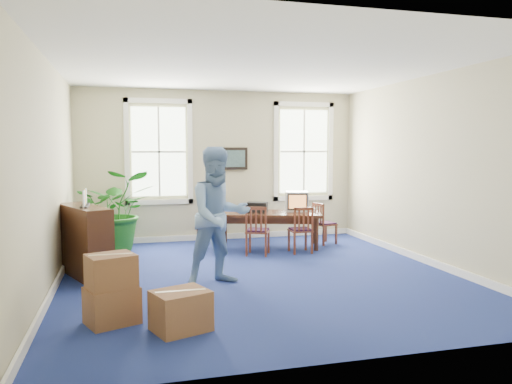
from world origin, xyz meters
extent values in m
plane|color=navy|center=(0.00, 0.00, 0.00)|extent=(6.50, 6.50, 0.00)
plane|color=white|center=(0.00, 0.00, 3.20)|extent=(6.50, 6.50, 0.00)
plane|color=#BEB690|center=(0.00, 3.25, 1.60)|extent=(6.50, 0.00, 6.50)
plane|color=#BEB690|center=(0.00, -3.25, 1.60)|extent=(6.50, 0.00, 6.50)
plane|color=#BEB690|center=(-3.00, 0.00, 1.60)|extent=(0.00, 6.50, 6.50)
plane|color=#BEB690|center=(3.00, 0.00, 1.60)|extent=(0.00, 6.50, 6.50)
cube|color=white|center=(0.00, 3.22, 0.06)|extent=(6.00, 0.04, 0.12)
cube|color=white|center=(-2.97, 0.00, 0.06)|extent=(0.04, 6.50, 0.12)
cube|color=white|center=(2.97, 0.00, 0.06)|extent=(0.04, 6.50, 0.12)
cube|color=white|center=(1.66, 2.16, 0.72)|extent=(0.23, 0.26, 0.05)
cube|color=black|center=(0.55, 2.20, 0.80)|extent=(0.48, 0.41, 0.20)
imported|color=#7298C9|center=(-0.69, -0.31, 1.00)|extent=(1.13, 0.96, 1.99)
cube|color=#422112|center=(-2.61, 0.62, 0.54)|extent=(0.92, 1.43, 1.09)
imported|color=#175615|center=(-2.15, 2.52, 0.78)|extent=(1.42, 1.24, 1.57)
camera|label=1|loc=(-1.99, -7.35, 1.97)|focal=35.00mm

